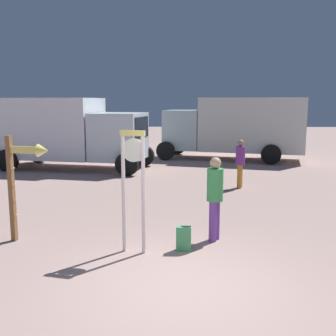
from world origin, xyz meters
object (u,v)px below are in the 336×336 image
(arrow_sign, at_px, (24,171))
(box_truck_far, at_px, (58,130))
(person_near_clock, at_px, (215,194))
(backpack, at_px, (183,239))
(person_distant, at_px, (240,161))
(standing_clock, at_px, (133,178))
(box_truck_near, at_px, (237,126))

(arrow_sign, relative_size, box_truck_far, 0.29)
(person_near_clock, bearing_deg, backpack, -136.01)
(backpack, bearing_deg, person_distant, 71.62)
(backpack, bearing_deg, standing_clock, -175.06)
(person_near_clock, relative_size, backpack, 3.62)
(arrow_sign, height_order, person_near_clock, arrow_sign)
(backpack, distance_m, person_distant, 6.08)
(backpack, relative_size, box_truck_far, 0.06)
(box_truck_near, bearing_deg, standing_clock, -106.32)
(standing_clock, xyz_separation_m, person_distant, (2.84, 5.82, -0.53))
(standing_clock, height_order, box_truck_far, box_truck_far)
(arrow_sign, distance_m, person_near_clock, 3.82)
(backpack, relative_size, person_distant, 0.30)
(arrow_sign, distance_m, backpack, 3.40)
(person_distant, bearing_deg, standing_clock, -116.00)
(standing_clock, bearing_deg, box_truck_near, 73.68)
(person_near_clock, distance_m, person_distant, 5.28)
(arrow_sign, height_order, backpack, arrow_sign)
(person_distant, height_order, box_truck_near, box_truck_near)
(standing_clock, relative_size, box_truck_near, 0.32)
(standing_clock, xyz_separation_m, box_truck_near, (3.65, 12.46, 0.21))
(standing_clock, relative_size, backpack, 4.84)
(standing_clock, height_order, arrow_sign, standing_clock)
(box_truck_near, height_order, box_truck_far, box_truck_near)
(box_truck_far, bearing_deg, person_distant, -28.68)
(person_near_clock, xyz_separation_m, box_truck_near, (2.08, 11.77, 0.67))
(arrow_sign, distance_m, box_truck_far, 9.44)
(box_truck_near, bearing_deg, backpack, -102.38)
(box_truck_near, bearing_deg, box_truck_far, -160.84)
(person_near_clock, distance_m, backpack, 1.14)
(standing_clock, distance_m, person_near_clock, 1.77)
(arrow_sign, bearing_deg, box_truck_near, 63.88)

